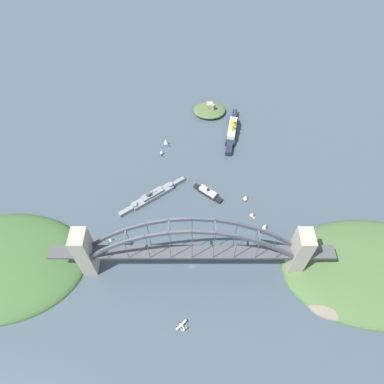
# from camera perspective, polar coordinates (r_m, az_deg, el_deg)

# --- Properties ---
(ground_plane) EXTENTS (1400.00, 1400.00, 0.00)m
(ground_plane) POSITION_cam_1_polar(r_m,az_deg,el_deg) (319.48, 0.00, -12.28)
(ground_plane) COLOR #3D4C56
(harbor_arch_bridge) EXTENTS (243.26, 17.62, 72.54)m
(harbor_arch_bridge) POSITION_cam_1_polar(r_m,az_deg,el_deg) (292.85, 0.00, -9.83)
(harbor_arch_bridge) COLOR #ADA38E
(harbor_arch_bridge) RESTS_ON ground
(headland_east_shore) EXTENTS (165.14, 107.81, 22.98)m
(headland_east_shore) POSITION_cam_1_polar(r_m,az_deg,el_deg) (355.97, 27.71, -11.81)
(headland_east_shore) COLOR #476638
(headland_east_shore) RESTS_ON ground
(ocean_liner) EXTENTS (20.34, 77.64, 19.44)m
(ocean_liner) POSITION_cam_1_polar(r_m,az_deg,el_deg) (423.45, 6.69, 10.22)
(ocean_liner) COLOR #1E2333
(ocean_liner) RESTS_ON ground
(naval_cruiser) EXTENTS (66.97, 51.10, 17.45)m
(naval_cruiser) POSITION_cam_1_polar(r_m,az_deg,el_deg) (359.09, -6.68, -0.66)
(naval_cruiser) COLOR gray
(naval_cruiser) RESTS_ON ground
(harbor_ferry_steamer) EXTENTS (31.20, 26.22, 8.69)m
(harbor_ferry_steamer) POSITION_cam_1_polar(r_m,az_deg,el_deg) (360.26, 2.70, -0.11)
(harbor_ferry_steamer) COLOR black
(harbor_ferry_steamer) RESTS_ON ground
(fort_island_mid_harbor) EXTENTS (41.08, 34.42, 15.61)m
(fort_island_mid_harbor) POSITION_cam_1_polar(r_m,az_deg,el_deg) (451.99, 2.93, 13.53)
(fort_island_mid_harbor) COLOR #4C6038
(fort_island_mid_harbor) RESTS_ON ground
(seaplane_taxiing_near_bridge) EXTENTS (9.40, 9.39, 4.84)m
(seaplane_taxiing_near_bridge) POSITION_cam_1_polar(r_m,az_deg,el_deg) (298.91, -1.71, -21.47)
(seaplane_taxiing_near_bridge) COLOR #B7B7B2
(seaplane_taxiing_near_bridge) RESTS_ON ground
(small_boat_0) EXTENTS (4.73, 8.21, 8.04)m
(small_boat_0) POSITION_cam_1_polar(r_m,az_deg,el_deg) (359.39, 8.97, -0.88)
(small_boat_0) COLOR brown
(small_boat_0) RESTS_ON ground
(small_boat_1) EXTENTS (4.67, 8.40, 9.90)m
(small_boat_1) POSITION_cam_1_polar(r_m,az_deg,el_deg) (341.68, 12.08, -5.65)
(small_boat_1) COLOR brown
(small_boat_1) RESTS_ON ground
(small_boat_2) EXTENTS (4.43, 6.95, 7.76)m
(small_boat_2) POSITION_cam_1_polar(r_m,az_deg,el_deg) (399.08, -5.11, 6.72)
(small_boat_2) COLOR black
(small_boat_2) RESTS_ON ground
(small_boat_3) EXTENTS (5.89, 6.40, 7.37)m
(small_boat_3) POSITION_cam_1_polar(r_m,az_deg,el_deg) (348.45, 10.07, -3.69)
(small_boat_3) COLOR gold
(small_boat_3) RESTS_ON ground
(small_boat_4) EXTENTS (6.67, 4.43, 6.49)m
(small_boat_4) POSITION_cam_1_polar(r_m,az_deg,el_deg) (337.94, -13.48, -7.69)
(small_boat_4) COLOR gold
(small_boat_4) RESTS_ON ground
(small_boat_5) EXTENTS (9.81, 8.80, 9.70)m
(small_boat_5) POSITION_cam_1_polar(r_m,az_deg,el_deg) (409.04, -4.37, 8.40)
(small_boat_5) COLOR #234C8C
(small_boat_5) RESTS_ON ground
(channel_marker_buoy) EXTENTS (2.20, 2.20, 2.75)m
(channel_marker_buoy) POSITION_cam_1_polar(r_m,az_deg,el_deg) (330.19, 0.70, -8.15)
(channel_marker_buoy) COLOR red
(channel_marker_buoy) RESTS_ON ground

